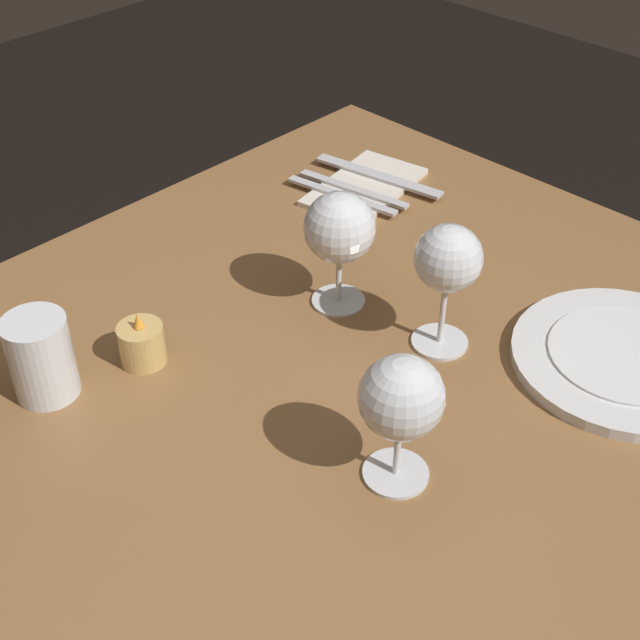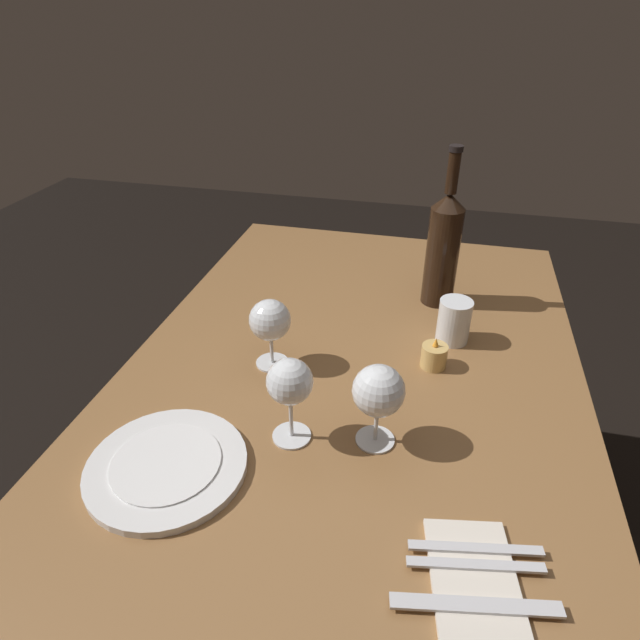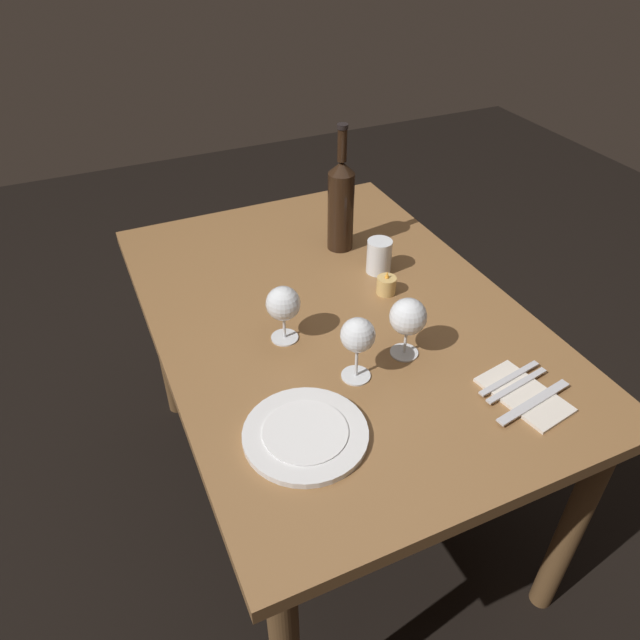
{
  "view_description": "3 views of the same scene",
  "coord_description": "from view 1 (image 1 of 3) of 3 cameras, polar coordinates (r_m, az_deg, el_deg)",
  "views": [
    {
      "loc": [
        -0.43,
        -0.52,
        1.4
      ],
      "look_at": [
        0.08,
        -0.03,
        0.85
      ],
      "focal_mm": 50.28,
      "sensor_mm": 36.0,
      "label": 1
    },
    {
      "loc": [
        0.88,
        0.14,
        1.39
      ],
      "look_at": [
        0.05,
        -0.06,
        0.85
      ],
      "focal_mm": 30.1,
      "sensor_mm": 36.0,
      "label": 2
    },
    {
      "loc": [
        1.09,
        -0.54,
        1.64
      ],
      "look_at": [
        0.1,
        -0.09,
        0.81
      ],
      "focal_mm": 33.16,
      "sensor_mm": 36.0,
      "label": 3
    }
  ],
  "objects": [
    {
      "name": "dinner_plate",
      "position": [
        1.06,
        18.8,
        -2.34
      ],
      "size": [
        0.25,
        0.25,
        0.02
      ],
      "color": "white",
      "rests_on": "dining_table"
    },
    {
      "name": "votive_candle",
      "position": [
        1.02,
        -11.27,
        -1.57
      ],
      "size": [
        0.05,
        0.05,
        0.07
      ],
      "color": "#DBB266",
      "rests_on": "dining_table"
    },
    {
      "name": "table_knife",
      "position": [
        1.35,
        3.72,
        9.14
      ],
      "size": [
        0.06,
        0.21,
        0.0
      ],
      "color": "silver",
      "rests_on": "folded_napkin"
    },
    {
      "name": "fork_inner",
      "position": [
        1.32,
        2.13,
        8.32
      ],
      "size": [
        0.05,
        0.18,
        0.0
      ],
      "color": "silver",
      "rests_on": "folded_napkin"
    },
    {
      "name": "wine_glass_left",
      "position": [
        1.04,
        1.25,
        5.75
      ],
      "size": [
        0.09,
        0.09,
        0.15
      ],
      "color": "white",
      "rests_on": "dining_table"
    },
    {
      "name": "water_tumbler",
      "position": [
        1.0,
        -17.29,
        -2.51
      ],
      "size": [
        0.07,
        0.07,
        0.1
      ],
      "color": "white",
      "rests_on": "dining_table"
    },
    {
      "name": "folded_napkin",
      "position": [
        1.34,
        2.85,
        8.45
      ],
      "size": [
        0.21,
        0.14,
        0.01
      ],
      "color": "silver",
      "rests_on": "dining_table"
    },
    {
      "name": "wine_glass_right",
      "position": [
        0.83,
        5.19,
        -5.08
      ],
      "size": [
        0.08,
        0.08,
        0.14
      ],
      "color": "white",
      "rests_on": "dining_table"
    },
    {
      "name": "fork_outer",
      "position": [
        1.3,
        1.37,
        7.93
      ],
      "size": [
        0.05,
        0.18,
        0.0
      ],
      "color": "silver",
      "rests_on": "folded_napkin"
    },
    {
      "name": "dining_table",
      "position": [
        1.01,
        -4.4,
        -10.09
      ],
      "size": [
        1.3,
        0.9,
        0.74
      ],
      "color": "olive",
      "rests_on": "ground"
    },
    {
      "name": "wine_glass_centre",
      "position": [
        0.98,
        8.15,
        3.69
      ],
      "size": [
        0.08,
        0.08,
        0.16
      ],
      "color": "white",
      "rests_on": "dining_table"
    }
  ]
}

